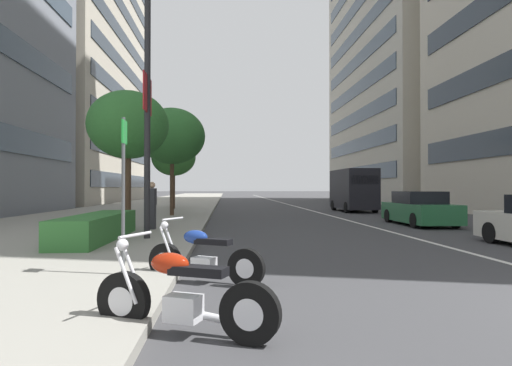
{
  "coord_description": "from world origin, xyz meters",
  "views": [
    {
      "loc": [
        -4.6,
        6.07,
        1.63
      ],
      "look_at": [
        17.63,
        4.51,
        1.88
      ],
      "focal_mm": 30.03,
      "sensor_mm": 36.0,
      "label": 1
    }
  ],
  "objects_px": {
    "pedestrian_on_plaza": "(152,205)",
    "parking_sign_by_curb": "(123,180)",
    "motorcycle_by_sign_pole": "(203,259)",
    "street_lamp_with_banners": "(158,53)",
    "street_tree_far_plaza": "(174,157)",
    "street_tree_mid_sidewalk": "(172,136)",
    "delivery_van_ahead": "(353,189)",
    "street_tree_near_plaza_corner": "(128,125)",
    "car_far_down_avenue": "(419,209)",
    "motorcycle_nearest_camera": "(182,298)"
  },
  "relations": [
    {
      "from": "motorcycle_by_sign_pole",
      "to": "street_tree_far_plaza",
      "type": "bearing_deg",
      "value": -54.01
    },
    {
      "from": "motorcycle_nearest_camera",
      "to": "street_tree_mid_sidewalk",
      "type": "xyz_separation_m",
      "value": [
        18.43,
        2.41,
        3.97
      ]
    },
    {
      "from": "street_tree_mid_sidewalk",
      "to": "pedestrian_on_plaza",
      "type": "relative_size",
      "value": 3.4
    },
    {
      "from": "motorcycle_by_sign_pole",
      "to": "street_tree_mid_sidewalk",
      "type": "height_order",
      "value": "street_tree_mid_sidewalk"
    },
    {
      "from": "delivery_van_ahead",
      "to": "parking_sign_by_curb",
      "type": "bearing_deg",
      "value": 153.91
    },
    {
      "from": "street_tree_far_plaza",
      "to": "pedestrian_on_plaza",
      "type": "relative_size",
      "value": 2.93
    },
    {
      "from": "delivery_van_ahead",
      "to": "street_lamp_with_banners",
      "type": "height_order",
      "value": "street_lamp_with_banners"
    },
    {
      "from": "street_tree_near_plaza_corner",
      "to": "street_tree_far_plaza",
      "type": "bearing_deg",
      "value": 0.49
    },
    {
      "from": "parking_sign_by_curb",
      "to": "street_tree_far_plaza",
      "type": "bearing_deg",
      "value": 4.83
    },
    {
      "from": "pedestrian_on_plaza",
      "to": "parking_sign_by_curb",
      "type": "bearing_deg",
      "value": 99.82
    },
    {
      "from": "car_far_down_avenue",
      "to": "street_lamp_with_banners",
      "type": "xyz_separation_m",
      "value": [
        -5.44,
        10.46,
        4.91
      ]
    },
    {
      "from": "car_far_down_avenue",
      "to": "delivery_van_ahead",
      "type": "relative_size",
      "value": 0.88
    },
    {
      "from": "motorcycle_nearest_camera",
      "to": "street_lamp_with_banners",
      "type": "bearing_deg",
      "value": -56.03
    },
    {
      "from": "motorcycle_nearest_camera",
      "to": "car_far_down_avenue",
      "type": "height_order",
      "value": "car_far_down_avenue"
    },
    {
      "from": "street_lamp_with_banners",
      "to": "motorcycle_by_sign_pole",
      "type": "bearing_deg",
      "value": -163.14
    },
    {
      "from": "delivery_van_ahead",
      "to": "street_tree_near_plaza_corner",
      "type": "xyz_separation_m",
      "value": [
        -12.86,
        12.3,
        2.4
      ]
    },
    {
      "from": "parking_sign_by_curb",
      "to": "pedestrian_on_plaza",
      "type": "relative_size",
      "value": 1.59
    },
    {
      "from": "street_lamp_with_banners",
      "to": "street_tree_far_plaza",
      "type": "distance_m",
      "value": 18.08
    },
    {
      "from": "street_tree_mid_sidewalk",
      "to": "delivery_van_ahead",
      "type": "bearing_deg",
      "value": -64.14
    },
    {
      "from": "motorcycle_by_sign_pole",
      "to": "pedestrian_on_plaza",
      "type": "bearing_deg",
      "value": -46.71
    },
    {
      "from": "motorcycle_by_sign_pole",
      "to": "parking_sign_by_curb",
      "type": "xyz_separation_m",
      "value": [
        0.08,
        1.36,
        1.34
      ]
    },
    {
      "from": "delivery_van_ahead",
      "to": "street_tree_far_plaza",
      "type": "height_order",
      "value": "street_tree_far_plaza"
    },
    {
      "from": "pedestrian_on_plaza",
      "to": "car_far_down_avenue",
      "type": "bearing_deg",
      "value": -163.33
    },
    {
      "from": "street_tree_near_plaza_corner",
      "to": "street_tree_mid_sidewalk",
      "type": "relative_size",
      "value": 0.87
    },
    {
      "from": "street_lamp_with_banners",
      "to": "street_tree_mid_sidewalk",
      "type": "distance_m",
      "value": 10.57
    },
    {
      "from": "street_lamp_with_banners",
      "to": "car_far_down_avenue",
      "type": "bearing_deg",
      "value": -62.52
    },
    {
      "from": "motorcycle_by_sign_pole",
      "to": "parking_sign_by_curb",
      "type": "height_order",
      "value": "parking_sign_by_curb"
    },
    {
      "from": "motorcycle_nearest_camera",
      "to": "street_tree_mid_sidewalk",
      "type": "bearing_deg",
      "value": -59.45
    },
    {
      "from": "pedestrian_on_plaza",
      "to": "motorcycle_by_sign_pole",
      "type": "bearing_deg",
      "value": 108.9
    },
    {
      "from": "street_lamp_with_banners",
      "to": "street_tree_far_plaza",
      "type": "relative_size",
      "value": 1.89
    },
    {
      "from": "street_tree_far_plaza",
      "to": "street_tree_mid_sidewalk",
      "type": "bearing_deg",
      "value": -173.74
    },
    {
      "from": "car_far_down_avenue",
      "to": "street_tree_far_plaza",
      "type": "distance_m",
      "value": 17.69
    },
    {
      "from": "car_far_down_avenue",
      "to": "street_tree_near_plaza_corner",
      "type": "bearing_deg",
      "value": 101.35
    },
    {
      "from": "street_tree_far_plaza",
      "to": "street_lamp_with_banners",
      "type": "bearing_deg",
      "value": -174.59
    },
    {
      "from": "street_tree_near_plaza_corner",
      "to": "pedestrian_on_plaza",
      "type": "distance_m",
      "value": 3.09
    },
    {
      "from": "motorcycle_by_sign_pole",
      "to": "pedestrian_on_plaza",
      "type": "distance_m",
      "value": 8.52
    },
    {
      "from": "motorcycle_by_sign_pole",
      "to": "car_far_down_avenue",
      "type": "relative_size",
      "value": 0.46
    },
    {
      "from": "motorcycle_nearest_camera",
      "to": "street_tree_far_plaza",
      "type": "relative_size",
      "value": 0.42
    },
    {
      "from": "motorcycle_nearest_camera",
      "to": "delivery_van_ahead",
      "type": "distance_m",
      "value": 25.78
    },
    {
      "from": "delivery_van_ahead",
      "to": "pedestrian_on_plaza",
      "type": "relative_size",
      "value": 2.98
    },
    {
      "from": "street_tree_near_plaza_corner",
      "to": "car_far_down_avenue",
      "type": "bearing_deg",
      "value": -79.59
    },
    {
      "from": "car_far_down_avenue",
      "to": "delivery_van_ahead",
      "type": "xyz_separation_m",
      "value": [
        10.65,
        -0.27,
        0.84
      ]
    },
    {
      "from": "street_tree_mid_sidewalk",
      "to": "pedestrian_on_plaza",
      "type": "distance_m",
      "value": 8.34
    },
    {
      "from": "motorcycle_nearest_camera",
      "to": "street_tree_near_plaza_corner",
      "type": "distance_m",
      "value": 12.14
    },
    {
      "from": "motorcycle_by_sign_pole",
      "to": "street_tree_mid_sidewalk",
      "type": "bearing_deg",
      "value": -53.14
    },
    {
      "from": "parking_sign_by_curb",
      "to": "delivery_van_ahead",
      "type": "bearing_deg",
      "value": -26.11
    },
    {
      "from": "street_tree_mid_sidewalk",
      "to": "street_tree_far_plaza",
      "type": "xyz_separation_m",
      "value": [
        7.45,
        0.82,
        -0.61
      ]
    },
    {
      "from": "delivery_van_ahead",
      "to": "street_tree_far_plaza",
      "type": "xyz_separation_m",
      "value": [
        1.83,
        12.43,
        2.26
      ]
    },
    {
      "from": "street_lamp_with_banners",
      "to": "street_tree_far_plaza",
      "type": "height_order",
      "value": "street_lamp_with_banners"
    },
    {
      "from": "street_lamp_with_banners",
      "to": "delivery_van_ahead",
      "type": "bearing_deg",
      "value": -33.7
    }
  ]
}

